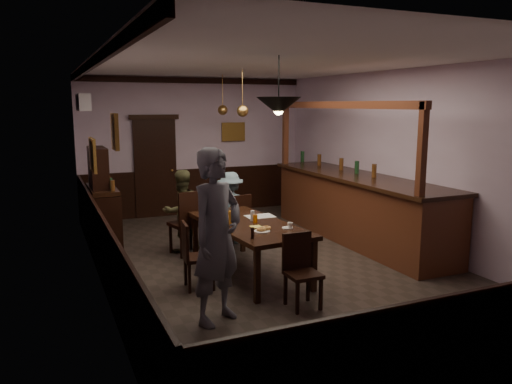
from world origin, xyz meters
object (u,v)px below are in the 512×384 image
chair_far_left (188,220)px  pendant_iron (279,106)px  dining_table (249,227)px  person_seated_right (230,208)px  coffee_cup (290,225)px  chair_far_right (238,218)px  person_standing (217,237)px  person_seated_left (181,211)px  chair_near (300,267)px  pendant_brass_far (223,110)px  chair_side (193,253)px  bar_counter (357,206)px  pendant_brass_mid (243,111)px  soda_can (255,219)px  sideboard (102,205)px

chair_far_left → pendant_iron: bearing=93.6°
dining_table → pendant_iron: (0.07, -0.80, 1.71)m
person_seated_right → coffee_cup: size_ratio=15.84×
dining_table → person_seated_right: 1.61m
dining_table → chair_far_right: size_ratio=2.48×
person_standing → person_seated_left: (0.35, 2.84, -0.30)m
chair_near → person_seated_left: bearing=104.5°
chair_near → pendant_brass_far: 4.97m
coffee_cup → person_standing: bearing=-153.7°
chair_side → dining_table: bearing=-67.2°
bar_counter → pendant_brass_mid: (-1.89, 0.77, 1.68)m
dining_table → pendant_brass_mid: pendant_brass_mid is taller
chair_near → person_seated_left: 2.92m
soda_can → pendant_brass_far: bearing=77.9°
pendant_iron → pendant_brass_far: size_ratio=0.88×
coffee_cup → pendant_brass_mid: 2.68m
person_standing → pendant_brass_mid: size_ratio=2.42×
dining_table → chair_far_right: chair_far_right is taller
chair_far_left → pendant_brass_mid: size_ratio=1.31×
chair_near → coffee_cup: chair_near is taller
pendant_iron → pendant_brass_mid: (0.52, 2.48, -0.10)m
dining_table → pendant_brass_far: pendant_brass_far is taller
bar_counter → pendant_brass_mid: size_ratio=5.43×
person_standing → soda_can: (1.02, 1.29, -0.17)m
sideboard → soda_can: bearing=-55.0°
dining_table → sideboard: (-1.72, 2.53, -0.01)m
chair_side → pendant_iron: size_ratio=1.25×
bar_counter → person_seated_right: bearing=162.8°
dining_table → chair_near: (0.12, -1.32, -0.20)m
dining_table → soda_can: (0.08, -0.04, 0.12)m
dining_table → chair_side: 0.96m
dining_table → bar_counter: bearing=20.1°
soda_can → bar_counter: size_ratio=0.03×
chair_far_left → pendant_brass_far: size_ratio=1.31×
bar_counter → pendant_iron: pendant_iron is taller
person_seated_left → coffee_cup: size_ratio=17.00×
chair_far_left → chair_side: (-0.36, -1.49, -0.09)m
chair_far_right → sideboard: bearing=-41.7°
bar_counter → person_seated_left: bearing=169.0°
chair_near → soda_can: (-0.04, 1.28, 0.32)m
pendant_brass_far → chair_far_right: bearing=-102.9°
chair_side → pendant_iron: (0.97, -0.53, 1.90)m
pendant_brass_mid → person_seated_right: bearing=-160.4°
chair_far_right → bar_counter: bearing=158.3°
pendant_brass_far → sideboard: bearing=-163.9°
coffee_cup → sideboard: size_ratio=0.05×
pendant_brass_mid → dining_table: bearing=-109.3°
chair_far_right → pendant_brass_mid: (0.24, 0.37, 1.79)m
coffee_cup → chair_near: bearing=-113.5°
person_standing → bar_counter: 4.11m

